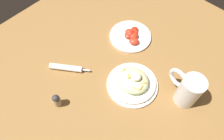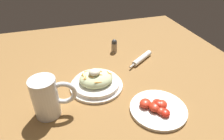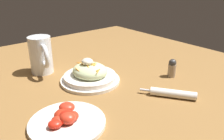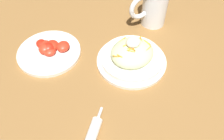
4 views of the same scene
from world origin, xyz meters
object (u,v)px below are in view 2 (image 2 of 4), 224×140
object	(u,v)px
napkin_roll	(142,58)
tomato_plate	(158,108)
beer_mug	(47,99)
salad_plate	(96,81)
salt_shaker	(114,46)

from	to	relation	value
napkin_roll	tomato_plate	xyz separation A→B (m)	(0.09, 0.34, 0.00)
beer_mug	napkin_roll	world-z (taller)	beer_mug
napkin_roll	beer_mug	bearing A→B (deg)	27.18
beer_mug	napkin_roll	size ratio (longest dim) A/B	0.95
salad_plate	tomato_plate	bearing A→B (deg)	131.60
salad_plate	beer_mug	xyz separation A→B (m)	(0.20, 0.10, 0.04)
tomato_plate	salt_shaker	world-z (taller)	salt_shaker
beer_mug	salad_plate	bearing A→B (deg)	-152.99
salad_plate	salt_shaker	xyz separation A→B (m)	(-0.17, -0.27, 0.01)
napkin_roll	tomato_plate	size ratio (longest dim) A/B	0.78
beer_mug	salt_shaker	xyz separation A→B (m)	(-0.36, -0.38, -0.03)
beer_mug	tomato_plate	world-z (taller)	beer_mug
salt_shaker	beer_mug	bearing A→B (deg)	45.85
beer_mug	salt_shaker	size ratio (longest dim) A/B	2.10
salad_plate	tomato_plate	world-z (taller)	salad_plate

